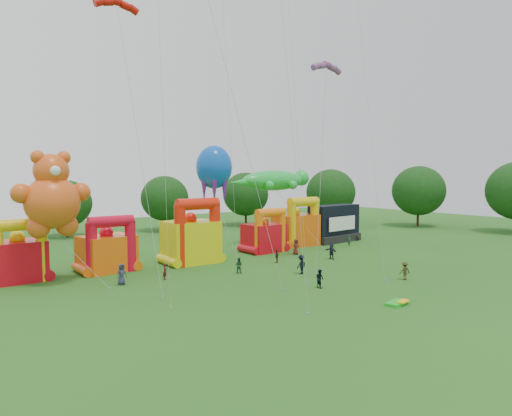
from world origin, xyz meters
TOP-DOWN VIEW (x-y plane):
  - ground at (0.00, 0.00)m, footprint 160.00×160.00m
  - tree_ring at (-1.15, 0.60)m, footprint 120.53×122.60m
  - bouncy_castle_0 at (-19.59, 27.77)m, footprint 4.70×3.78m
  - bouncy_castle_1 at (-11.43, 27.26)m, footprint 5.68×4.86m
  - bouncy_castle_2 at (-2.33, 25.99)m, footprint 5.73×4.65m
  - bouncy_castle_3 at (8.66, 26.80)m, footprint 4.96×4.07m
  - bouncy_castle_4 at (15.44, 28.23)m, footprint 5.85×4.85m
  - stage_trailer at (22.29, 27.69)m, footprint 8.82×3.93m
  - teddy_bear_kite at (-16.62, 23.70)m, footprint 6.90×7.08m
  - gecko_kite at (14.94, 30.66)m, footprint 14.24×11.83m
  - octopus_kite at (1.38, 26.78)m, footprint 4.24×6.64m
  - parafoil_kites at (-0.82, 15.09)m, footprint 25.69×13.93m
  - diamond_kites at (-0.81, 13.86)m, footprint 22.62×20.96m
  - folded_kite_bundle at (2.28, 2.07)m, footprint 2.14×1.37m
  - spectator_0 at (-12.39, 20.86)m, footprint 1.02×0.75m
  - spectator_1 at (-8.40, 20.30)m, footprint 0.66×0.69m
  - spectator_2 at (-1.20, 18.47)m, footprint 0.96×0.98m
  - spectator_3 at (3.60, 14.40)m, footprint 1.37×0.95m
  - spectator_4 at (5.28, 20.29)m, footprint 0.96×0.78m
  - spectator_5 at (11.79, 18.14)m, footprint 0.58×1.76m
  - spectator_6 at (10.48, 22.90)m, footprint 1.02×0.74m
  - spectator_7 at (20.90, 23.46)m, footprint 0.67×0.56m
  - spectator_8 at (1.19, 9.36)m, footprint 0.71×0.87m
  - spectator_9 at (9.74, 6.69)m, footprint 1.26×0.95m

SIDE VIEW (x-z plane):
  - ground at x=0.00m, z-range 0.00..0.00m
  - folded_kite_bundle at x=2.28m, z-range -0.02..0.29m
  - spectator_4 at x=5.28m, z-range 0.00..1.53m
  - spectator_7 at x=20.90m, z-range 0.00..1.55m
  - spectator_2 at x=-1.20m, z-range 0.00..1.59m
  - spectator_1 at x=-8.40m, z-range 0.00..1.59m
  - spectator_8 at x=1.19m, z-range 0.00..1.65m
  - spectator_9 at x=9.74m, z-range 0.00..1.74m
  - spectator_5 at x=11.79m, z-range 0.00..1.90m
  - spectator_0 at x=-12.39m, z-range 0.00..1.92m
  - spectator_6 at x=10.48m, z-range 0.00..1.93m
  - spectator_3 at x=3.60m, z-range 0.00..1.93m
  - bouncy_castle_3 at x=8.66m, z-range -0.67..4.99m
  - bouncy_castle_1 at x=-11.43m, z-range -0.70..5.14m
  - bouncy_castle_0 at x=-19.59m, z-range -0.70..5.25m
  - bouncy_castle_4 at x=15.44m, z-range -0.83..5.97m
  - stage_trailer at x=22.29m, z-range -0.10..5.34m
  - bouncy_castle_2 at x=-2.33m, z-range -0.90..6.45m
  - teddy_bear_kite at x=-16.62m, z-range -0.09..12.07m
  - tree_ring at x=-1.15m, z-range 0.22..12.30m
  - gecko_kite at x=14.94m, z-range 1.70..12.31m
  - octopus_kite at x=1.38m, z-range 2.49..15.91m
  - parafoil_kites at x=-0.82m, z-range -1.23..26.66m
  - diamond_kites at x=-0.81m, z-range -1.96..33.43m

